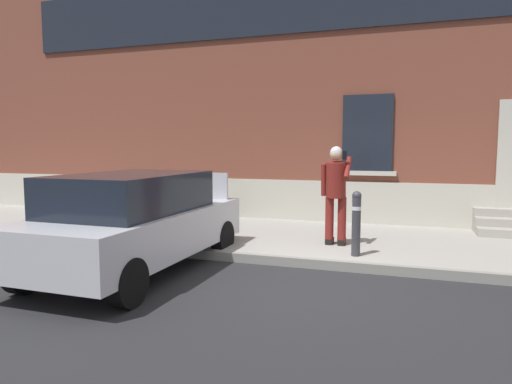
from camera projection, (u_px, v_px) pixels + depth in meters
name	position (u px, v px, depth m)	size (l,w,h in m)	color
ground_plane	(296.00, 285.00, 6.25)	(80.00, 80.00, 0.00)	#232326
sidewalk	(330.00, 240.00, 8.89)	(24.00, 3.60, 0.15)	#99968E
curb_edge	(310.00, 263.00, 7.13)	(24.00, 0.12, 0.15)	gray
building_facade	(350.00, 70.00, 10.87)	(24.00, 1.52, 7.50)	brown
hatchback_car_silver	(137.00, 220.00, 6.86)	(1.83, 4.08, 1.50)	#B7B7BF
bollard_near_person	(356.00, 221.00, 7.25)	(0.15, 0.15, 1.04)	#333338
bollard_far_left	(151.00, 211.00, 8.43)	(0.15, 0.15, 1.04)	#333338
person_on_phone	(336.00, 189.00, 8.00)	(0.51, 0.47, 1.75)	maroon
planter_terracotta	(134.00, 197.00, 11.72)	(0.44, 0.44, 0.86)	#B25B38
planter_charcoal	(218.00, 202.00, 10.70)	(0.44, 0.44, 0.86)	#2D2D30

